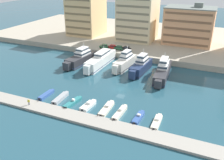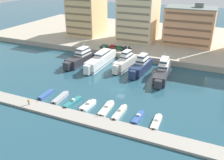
% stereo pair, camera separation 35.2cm
% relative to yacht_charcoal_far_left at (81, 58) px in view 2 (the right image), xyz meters
% --- Properties ---
extents(ground_plane, '(400.00, 400.00, 0.00)m').
position_rel_yacht_charcoal_far_left_xyz_m(ground_plane, '(23.12, -14.94, -2.27)').
color(ground_plane, '#234C5B').
extents(quay_promenade, '(180.00, 70.00, 2.30)m').
position_rel_yacht_charcoal_far_left_xyz_m(quay_promenade, '(23.12, 46.82, -1.12)').
color(quay_promenade, '#ADA38E').
rests_on(quay_promenade, ground).
extents(pier_dock, '(120.00, 4.65, 0.60)m').
position_rel_yacht_charcoal_far_left_xyz_m(pier_dock, '(23.12, -34.83, -1.97)').
color(pier_dock, '#9E998E').
rests_on(pier_dock, ground).
extents(yacht_charcoal_far_left, '(6.28, 18.66, 8.00)m').
position_rel_yacht_charcoal_far_left_xyz_m(yacht_charcoal_far_left, '(0.00, 0.00, 0.00)').
color(yacht_charcoal_far_left, '#333338').
rests_on(yacht_charcoal_far_left, ground).
extents(yacht_white_left, '(4.20, 22.47, 7.12)m').
position_rel_yacht_charcoal_far_left_xyz_m(yacht_white_left, '(8.08, 1.27, -0.03)').
color(yacht_white_left, white).
rests_on(yacht_white_left, ground).
extents(yacht_ivory_mid_left, '(4.97, 16.01, 8.44)m').
position_rel_yacht_charcoal_far_left_xyz_m(yacht_ivory_mid_left, '(17.75, 2.29, 0.19)').
color(yacht_ivory_mid_left, silver).
rests_on(yacht_ivory_mid_left, ground).
extents(yacht_navy_center_left, '(4.85, 16.69, 8.23)m').
position_rel_yacht_charcoal_far_left_xyz_m(yacht_navy_center_left, '(24.48, 1.18, 0.07)').
color(yacht_navy_center_left, navy).
rests_on(yacht_navy_center_left, ground).
extents(yacht_charcoal_center, '(5.85, 21.82, 8.02)m').
position_rel_yacht_charcoal_far_left_xyz_m(yacht_charcoal_center, '(32.74, 0.37, -0.04)').
color(yacht_charcoal_center, '#333338').
rests_on(yacht_charcoal_center, ground).
extents(motorboat_blue_far_left, '(1.53, 6.85, 0.89)m').
position_rel_yacht_charcoal_far_left_xyz_m(motorboat_blue_far_left, '(4.59, -28.22, -1.83)').
color(motorboat_blue_far_left, '#33569E').
rests_on(motorboat_blue_far_left, ground).
extents(motorboat_grey_left, '(2.07, 7.80, 1.04)m').
position_rel_yacht_charcoal_far_left_xyz_m(motorboat_grey_left, '(9.79, -28.39, -1.75)').
color(motorboat_grey_left, '#9EA3A8').
rests_on(motorboat_grey_left, ground).
extents(motorboat_teal_mid_left, '(2.25, 7.58, 1.46)m').
position_rel_yacht_charcoal_far_left_xyz_m(motorboat_teal_mid_left, '(14.40, -29.17, -1.79)').
color(motorboat_teal_mid_left, teal).
rests_on(motorboat_teal_mid_left, ground).
extents(motorboat_white_center_left, '(2.52, 6.53, 1.38)m').
position_rel_yacht_charcoal_far_left_xyz_m(motorboat_white_center_left, '(19.14, -28.78, -1.82)').
color(motorboat_white_center_left, white).
rests_on(motorboat_white_center_left, ground).
extents(motorboat_cream_center, '(2.28, 8.44, 1.35)m').
position_rel_yacht_charcoal_far_left_xyz_m(motorboat_cream_center, '(24.46, -28.26, -1.81)').
color(motorboat_cream_center, beige).
rests_on(motorboat_cream_center, ground).
extents(motorboat_cream_center_right, '(1.61, 8.00, 1.54)m').
position_rel_yacht_charcoal_far_left_xyz_m(motorboat_cream_center_right, '(28.56, -28.89, -1.73)').
color(motorboat_cream_center_right, beige).
rests_on(motorboat_cream_center_right, ground).
extents(motorboat_blue_mid_right, '(1.73, 6.64, 1.35)m').
position_rel_yacht_charcoal_far_left_xyz_m(motorboat_blue_mid_right, '(33.67, -29.06, -1.78)').
color(motorboat_blue_mid_right, '#33569E').
rests_on(motorboat_blue_mid_right, ground).
extents(motorboat_cream_right, '(1.88, 7.27, 1.31)m').
position_rel_yacht_charcoal_far_left_xyz_m(motorboat_cream_right, '(38.41, -29.14, -1.79)').
color(motorboat_cream_right, beige).
rests_on(motorboat_cream_right, ground).
extents(car_green_far_left, '(4.18, 2.09, 1.80)m').
position_rel_yacht_charcoal_far_left_xyz_m(car_green_far_left, '(2.78, 15.75, 1.01)').
color(car_green_far_left, '#2D6642').
rests_on(car_green_far_left, quay_promenade).
extents(car_red_left, '(4.12, 1.96, 1.80)m').
position_rel_yacht_charcoal_far_left_xyz_m(car_red_left, '(6.44, 16.41, 1.01)').
color(car_red_left, red).
rests_on(car_red_left, quay_promenade).
extents(car_green_mid_left, '(4.16, 2.04, 1.80)m').
position_rel_yacht_charcoal_far_left_xyz_m(car_green_mid_left, '(9.65, 16.13, 1.01)').
color(car_green_mid_left, '#2D6642').
rests_on(car_green_mid_left, quay_promenade).
extents(car_black_center_left, '(4.12, 1.96, 1.80)m').
position_rel_yacht_charcoal_far_left_xyz_m(car_black_center_left, '(12.95, 16.46, 1.01)').
color(car_black_center_left, black).
rests_on(car_black_center_left, quay_promenade).
extents(apartment_block_far_left, '(15.72, 18.09, 22.68)m').
position_rel_yacht_charcoal_far_left_xyz_m(apartment_block_far_left, '(-17.08, 35.68, 10.42)').
color(apartment_block_far_left, '#E0BC84').
rests_on(apartment_block_far_left, quay_promenade).
extents(apartment_block_left, '(17.13, 17.16, 24.05)m').
position_rel_yacht_charcoal_far_left_xyz_m(apartment_block_left, '(11.30, 35.72, 11.11)').
color(apartment_block_left, beige).
rests_on(apartment_block_left, quay_promenade).
extents(apartment_block_mid_left, '(21.91, 14.26, 18.81)m').
position_rel_yacht_charcoal_far_left_xyz_m(apartment_block_mid_left, '(35.08, 38.23, 8.48)').
color(apartment_block_mid_left, tan).
rests_on(apartment_block_mid_left, quay_promenade).
extents(pedestrian_near_edge, '(0.62, 0.40, 1.73)m').
position_rel_yacht_charcoal_far_left_xyz_m(pedestrian_near_edge, '(4.21, -35.23, -0.64)').
color(pedestrian_near_edge, '#282D3D').
rests_on(pedestrian_near_edge, pier_dock).
extents(bollard_west, '(0.20, 0.20, 0.61)m').
position_rel_yacht_charcoal_far_left_xyz_m(bollard_west, '(5.22, -32.75, -1.34)').
color(bollard_west, '#2D2D33').
rests_on(bollard_west, pier_dock).
extents(bollard_west_mid, '(0.20, 0.20, 0.61)m').
position_rel_yacht_charcoal_far_left_xyz_m(bollard_west_mid, '(14.61, -32.75, -1.34)').
color(bollard_west_mid, '#2D2D33').
rests_on(bollard_west_mid, pier_dock).
extents(bollard_east_mid, '(0.20, 0.20, 0.61)m').
position_rel_yacht_charcoal_far_left_xyz_m(bollard_east_mid, '(24.01, -32.75, -1.34)').
color(bollard_east_mid, '#2D2D33').
rests_on(bollard_east_mid, pier_dock).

